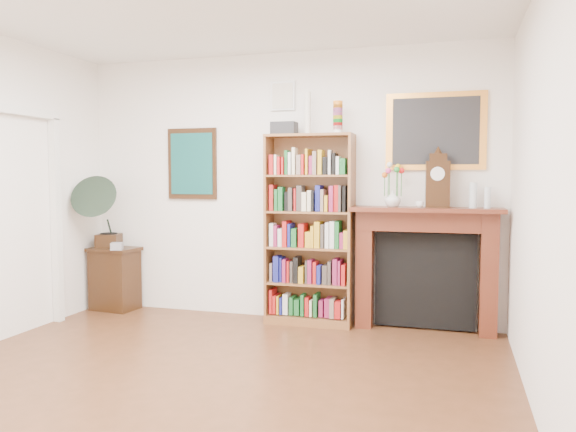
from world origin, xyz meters
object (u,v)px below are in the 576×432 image
object	(u,v)px
gramophone	(101,208)
cd_stack	(117,246)
bookshelf	(309,219)
mantel_clock	(438,182)
side_cabinet	(115,278)
bottle_right	(488,198)
teacup	(420,204)
bottle_left	(473,195)
fireplace	(425,258)
flower_vase	(393,199)

from	to	relation	value
gramophone	cd_stack	world-z (taller)	gramophone
bookshelf	gramophone	distance (m)	2.36
mantel_clock	side_cabinet	bearing A→B (deg)	174.79
bookshelf	bottle_right	world-z (taller)	bookshelf
bookshelf	teacup	distance (m)	1.11
side_cabinet	gramophone	bearing A→B (deg)	-118.02
side_cabinet	bottle_left	bearing A→B (deg)	6.27
bookshelf	teacup	xyz separation A→B (m)	(1.09, -0.04, 0.16)
mantel_clock	teacup	size ratio (longest dim) A/B	6.76
side_cabinet	teacup	distance (m)	3.48
fireplace	cd_stack	distance (m)	3.29
fireplace	gramophone	distance (m)	3.54
fireplace	gramophone	size ratio (longest dim) A/B	1.78
gramophone	bottle_right	xyz separation A→B (m)	(4.06, 0.18, 0.15)
mantel_clock	bottle_left	xyz separation A→B (m)	(0.32, 0.02, -0.13)
bookshelf	cd_stack	size ratio (longest dim) A/B	18.57
side_cabinet	mantel_clock	distance (m)	3.70
bookshelf	fireplace	size ratio (longest dim) A/B	1.54
teacup	mantel_clock	bearing A→B (deg)	19.89
gramophone	bottle_left	xyz separation A→B (m)	(3.93, 0.18, 0.17)
fireplace	bottle_left	world-z (taller)	bottle_left
flower_vase	bottle_right	world-z (taller)	bottle_right
gramophone	cd_stack	distance (m)	0.47
bookshelf	bottle_right	size ratio (longest dim) A/B	11.14
bookshelf	mantel_clock	xyz separation A→B (m)	(1.25, 0.02, 0.38)
bookshelf	flower_vase	distance (m)	0.86
bookshelf	gramophone	xyz separation A→B (m)	(-2.35, -0.15, 0.08)
mantel_clock	flower_vase	xyz separation A→B (m)	(-0.42, -0.02, -0.17)
bookshelf	mantel_clock	bearing A→B (deg)	-0.18
fireplace	teacup	xyz separation A→B (m)	(-0.06, -0.11, 0.53)
side_cabinet	gramophone	size ratio (longest dim) A/B	0.87
gramophone	flower_vase	bearing A→B (deg)	-13.59
fireplace	mantel_clock	xyz separation A→B (m)	(0.10, -0.06, 0.74)
fireplace	teacup	size ratio (longest dim) A/B	19.04
fireplace	teacup	world-z (taller)	teacup
flower_vase	mantel_clock	bearing A→B (deg)	3.27
gramophone	teacup	bearing A→B (deg)	-14.34
side_cabinet	gramophone	world-z (taller)	gramophone
mantel_clock	teacup	bearing A→B (deg)	-166.07
gramophone	flower_vase	distance (m)	3.19
fireplace	bottle_right	distance (m)	0.82
bookshelf	cd_stack	bearing A→B (deg)	-176.00
bookshelf	bottle_right	xyz separation A→B (m)	(1.71, 0.03, 0.23)
bottle_left	flower_vase	bearing A→B (deg)	-176.78
bookshelf	cd_stack	xyz separation A→B (m)	(-2.13, -0.19, -0.34)
mantel_clock	fireplace	bearing A→B (deg)	145.27
bookshelf	flower_vase	world-z (taller)	bookshelf
bottle_right	bookshelf	bearing A→B (deg)	-179.07
flower_vase	cd_stack	bearing A→B (deg)	-176.55
fireplace	cd_stack	xyz separation A→B (m)	(-3.28, -0.26, 0.03)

